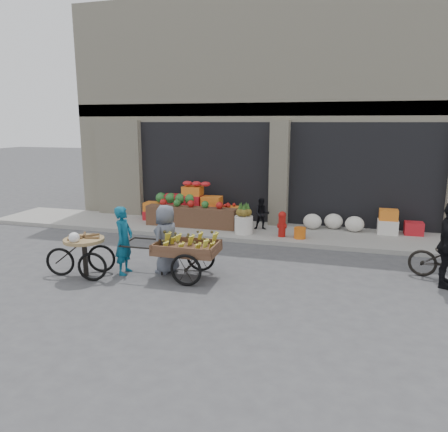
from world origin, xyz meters
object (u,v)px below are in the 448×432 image
(orange_bucket, at_px, (300,233))
(fire_hydrant, at_px, (282,223))
(vendor_grey, at_px, (166,239))
(cyclist, at_px, (448,245))
(tricycle_cart, at_px, (84,251))
(vendor_woman, at_px, (124,240))
(banana_cart, at_px, (185,246))
(seated_person, at_px, (262,214))
(pineapple_bin, at_px, (244,225))

(orange_bucket, bearing_deg, fire_hydrant, 174.29)
(fire_hydrant, relative_size, vendor_grey, 0.47)
(fire_hydrant, bearing_deg, cyclist, -34.59)
(tricycle_cart, bearing_deg, vendor_woman, 16.99)
(banana_cart, bearing_deg, vendor_grey, 157.33)
(banana_cart, distance_m, vendor_grey, 0.54)
(seated_person, xyz_separation_m, vendor_woman, (-2.15, -4.26, 0.16))
(vendor_grey, bearing_deg, banana_cart, 84.69)
(pineapple_bin, height_order, seated_person, seated_person)
(pineapple_bin, bearing_deg, cyclist, -28.41)
(fire_hydrant, relative_size, banana_cart, 0.31)
(tricycle_cart, relative_size, vendor_grey, 0.97)
(pineapple_bin, xyz_separation_m, vendor_grey, (-0.91, -3.33, 0.38))
(seated_person, bearing_deg, orange_bucket, -40.26)
(vendor_woman, xyz_separation_m, tricycle_cart, (-0.72, -0.41, -0.18))
(orange_bucket, height_order, cyclist, cyclist)
(cyclist, bearing_deg, orange_bucket, 67.79)
(fire_hydrant, relative_size, seated_person, 0.76)
(tricycle_cart, bearing_deg, pineapple_bin, 46.04)
(orange_bucket, height_order, vendor_grey, vendor_grey)
(tricycle_cart, distance_m, vendor_grey, 1.73)
(orange_bucket, relative_size, seated_person, 0.34)
(pineapple_bin, distance_m, seated_person, 0.75)
(vendor_grey, height_order, cyclist, cyclist)
(fire_hydrant, bearing_deg, orange_bucket, -5.71)
(fire_hydrant, relative_size, cyclist, 0.41)
(cyclist, bearing_deg, fire_hydrant, 71.25)
(fire_hydrant, bearing_deg, pineapple_bin, 177.40)
(seated_person, relative_size, vendor_grey, 0.62)
(orange_bucket, height_order, banana_cart, banana_cart)
(seated_person, xyz_separation_m, banana_cart, (-0.81, -4.13, 0.10))
(tricycle_cart, bearing_deg, orange_bucket, 31.57)
(fire_hydrant, distance_m, cyclist, 4.47)
(banana_cart, height_order, vendor_woman, vendor_woman)
(seated_person, bearing_deg, banana_cart, -111.05)
(banana_cart, xyz_separation_m, tricycle_cart, (-2.06, -0.54, -0.12))
(orange_bucket, xyz_separation_m, cyclist, (3.17, -2.48, 0.60))
(fire_hydrant, xyz_separation_m, orange_bucket, (0.50, -0.05, -0.23))
(banana_cart, relative_size, tricycle_cart, 1.55)
(fire_hydrant, relative_size, vendor_woman, 0.48)
(fire_hydrant, height_order, vendor_woman, vendor_woman)
(seated_person, xyz_separation_m, vendor_grey, (-1.31, -3.93, 0.17))
(cyclist, bearing_deg, vendor_woman, 115.25)
(banana_cart, height_order, tricycle_cart, tricycle_cart)
(pineapple_bin, relative_size, seated_person, 0.56)
(vendor_woman, height_order, tricycle_cart, vendor_woman)
(pineapple_bin, xyz_separation_m, orange_bucket, (1.60, -0.10, -0.10))
(orange_bucket, xyz_separation_m, seated_person, (-1.20, 0.70, 0.31))
(vendor_grey, bearing_deg, orange_bucket, 158.27)
(banana_cart, bearing_deg, seated_person, 77.66)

